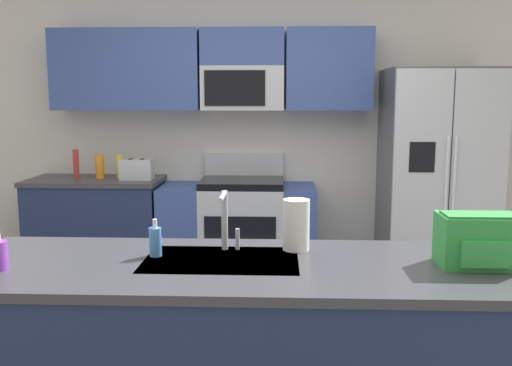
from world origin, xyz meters
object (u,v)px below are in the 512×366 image
(sink_faucet, at_px, (225,216))
(soap_dispenser, at_px, (155,241))
(pepper_mill, at_px, (76,164))
(bottle_yellow, at_px, (120,167))
(range_oven, at_px, (238,230))
(backpack, at_px, (478,239))
(paper_towel_roll, at_px, (296,225))
(bottle_orange, at_px, (100,166))
(refrigerator, at_px, (437,179))
(toaster, at_px, (137,169))

(sink_faucet, height_order, soap_dispenser, sink_faucet)
(pepper_mill, bearing_deg, bottle_yellow, 2.99)
(range_oven, distance_m, backpack, 2.85)
(range_oven, xyz_separation_m, paper_towel_roll, (0.44, -2.30, 0.58))
(pepper_mill, xyz_separation_m, paper_towel_roll, (1.88, -2.29, -0.01))
(bottle_orange, relative_size, sink_faucet, 0.76)
(range_oven, distance_m, pepper_mill, 1.55)
(refrigerator, relative_size, soap_dispenser, 10.88)
(backpack, bearing_deg, toaster, 130.10)
(bottle_orange, relative_size, backpack, 0.67)
(bottle_orange, height_order, paper_towel_roll, paper_towel_roll)
(soap_dispenser, bearing_deg, pepper_mill, 117.11)
(pepper_mill, height_order, soap_dispenser, pepper_mill)
(paper_towel_roll, height_order, backpack, paper_towel_roll)
(soap_dispenser, xyz_separation_m, backpack, (1.39, -0.10, 0.05))
(sink_faucet, bearing_deg, range_oven, 92.77)
(range_oven, height_order, soap_dispenser, range_oven)
(refrigerator, height_order, sink_faucet, refrigerator)
(bottle_orange, relative_size, paper_towel_roll, 0.89)
(refrigerator, bearing_deg, soap_dispenser, -128.86)
(bottle_yellow, bearing_deg, refrigerator, -1.86)
(bottle_yellow, distance_m, soap_dispenser, 2.59)
(bottle_yellow, xyz_separation_m, bottle_orange, (-0.17, -0.01, 0.00))
(pepper_mill, relative_size, backpack, 0.80)
(bottle_yellow, xyz_separation_m, backpack, (2.25, -2.54, 0.01))
(bottle_yellow, distance_m, bottle_orange, 0.17)
(backpack, bearing_deg, refrigerator, 78.35)
(range_oven, distance_m, refrigerator, 1.77)
(bottle_yellow, bearing_deg, pepper_mill, -177.01)
(refrigerator, xyz_separation_m, bottle_orange, (-2.93, 0.08, 0.08))
(range_oven, height_order, bottle_orange, bottle_orange)
(bottle_orange, xyz_separation_m, backpack, (2.43, -2.53, 0.01))
(sink_faucet, bearing_deg, pepper_mill, 123.65)
(pepper_mill, height_order, backpack, pepper_mill)
(toaster, distance_m, sink_faucet, 2.49)
(bottle_orange, xyz_separation_m, paper_towel_roll, (1.67, -2.30, 0.01))
(range_oven, relative_size, backpack, 4.25)
(toaster, bearing_deg, sink_faucet, -66.41)
(range_oven, height_order, sink_faucet, sink_faucet)
(pepper_mill, bearing_deg, refrigerator, -1.27)
(backpack, bearing_deg, soap_dispenser, 176.10)
(range_oven, relative_size, paper_towel_roll, 5.67)
(refrigerator, height_order, paper_towel_roll, refrigerator)
(bottle_orange, distance_m, backpack, 3.51)
(toaster, xyz_separation_m, bottle_yellow, (-0.17, 0.07, 0.01))
(refrigerator, distance_m, soap_dispenser, 3.03)
(toaster, bearing_deg, range_oven, 3.41)
(refrigerator, bearing_deg, paper_towel_roll, -119.59)
(toaster, xyz_separation_m, soap_dispenser, (0.69, -2.38, -0.02))
(range_oven, xyz_separation_m, sink_faucet, (0.11, -2.33, 0.62))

